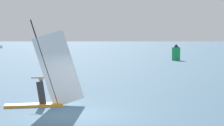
% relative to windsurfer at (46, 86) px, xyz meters
% --- Properties ---
extents(ground_plane, '(4000.00, 4000.00, 0.00)m').
position_rel_windsurfer_xyz_m(ground_plane, '(2.16, -1.38, -0.94)').
color(ground_plane, '#476B84').
extents(windsurfer, '(3.34, 2.24, 4.13)m').
position_rel_windsurfer_xyz_m(windsurfer, '(0.00, 0.00, 0.00)').
color(windsurfer, orange).
rests_on(windsurfer, ground_plane).
extents(channel_buoy, '(1.26, 1.26, 2.50)m').
position_rel_windsurfer_xyz_m(channel_buoy, '(-2.23, 43.11, 0.19)').
color(channel_buoy, '#19994C').
rests_on(channel_buoy, ground_plane).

